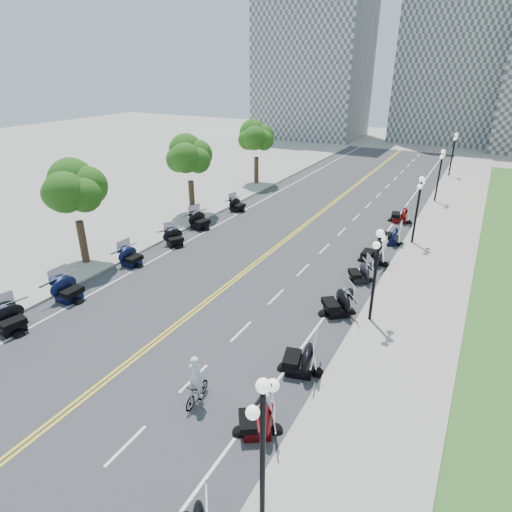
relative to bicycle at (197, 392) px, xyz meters
The scene contains 49 objects.
ground 6.55m from the bicycle, 129.48° to the left, with size 160.00×160.00×0.00m, color gray.
road 15.61m from the bicycle, 105.44° to the left, with size 16.00×90.00×0.01m, color #333335.
centerline_yellow_a 15.65m from the bicycle, 105.86° to the left, with size 0.12×90.00×0.00m, color yellow.
centerline_yellow_b 15.58m from the bicycle, 105.01° to the left, with size 0.12×90.00×0.00m, color yellow.
edge_line_north 15.22m from the bicycle, 81.51° to the left, with size 0.12×90.00×0.00m, color white.
edge_line_south 18.38m from the bicycle, 125.05° to the left, with size 0.12×90.00×0.00m, color white.
lane_dash_4 3.14m from the bicycle, 107.87° to the right, with size 0.12×2.00×0.00m, color white.
lane_dash_5 1.49m from the bicycle, 132.43° to the left, with size 0.12×2.00×0.00m, color white.
lane_dash_6 5.15m from the bicycle, 100.71° to the left, with size 0.12×2.00×0.00m, color white.
lane_dash_7 9.11m from the bicycle, 96.02° to the left, with size 0.12×2.00×0.00m, color white.
lane_dash_8 13.09m from the bicycle, 94.18° to the left, with size 0.12×2.00×0.00m, color white.
lane_dash_9 17.08m from the bicycle, 93.20° to the left, with size 0.12×2.00×0.00m, color white.
lane_dash_10 21.07m from the bicycle, 92.59° to the left, with size 0.12×2.00×0.00m, color white.
lane_dash_11 25.07m from the bicycle, 92.18° to the left, with size 0.12×2.00×0.00m, color white.
lane_dash_12 29.06m from the bicycle, 91.88° to the left, with size 0.12×2.00×0.00m, color white.
lane_dash_13 33.06m from the bicycle, 91.65° to the left, with size 0.12×2.00×0.00m, color white.
lane_dash_14 37.06m from the bicycle, 91.47° to the left, with size 0.12×2.00×0.00m, color white.
lane_dash_15 41.06m from the bicycle, 91.33° to the left, with size 0.12×2.00×0.00m, color white.
lane_dash_16 45.06m from the bicycle, 91.21° to the left, with size 0.12×2.00×0.00m, color white.
lane_dash_17 49.05m from the bicycle, 91.11° to the left, with size 0.12×2.00×0.00m, color white.
lane_dash_18 53.05m from the bicycle, 91.03° to the left, with size 0.12×2.00×0.00m, color white.
lane_dash_19 57.05m from the bicycle, 90.96° to the left, with size 0.12×2.00×0.00m, color white.
sidewalk_north 16.33m from the bicycle, 67.13° to the left, with size 5.00×90.00×0.15m, color #9E9991.
sidewalk_south 21.00m from the bicycle, 134.25° to the left, with size 5.00×90.00×0.15m, color #9E9991.
distant_block_a 71.71m from the bicycle, 108.29° to the left, with size 18.00×14.00×26.00m, color gray.
distant_block_b 74.47m from the bicycle, 90.12° to the left, with size 16.00×12.00×30.00m, color gray.
street_lamp_1 5.74m from the bicycle, 33.62° to the right, with size 0.50×1.20×4.90m, color black, non-canonical shape.
street_lamp_2 10.30m from the bicycle, 63.82° to the left, with size 0.50×1.20×4.90m, color black, non-canonical shape.
street_lamp_3 21.61m from the bicycle, 78.07° to the left, with size 0.50×1.20×4.90m, color black, non-canonical shape.
street_lamp_4 33.41m from the bicycle, 82.34° to the left, with size 0.50×1.20×4.90m, color black, non-canonical shape.
street_lamp_5 45.31m from the bicycle, 84.36° to the left, with size 0.50×1.20×4.90m, color black, non-canonical shape.
tree_2 16.37m from the bicycle, 153.54° to the left, with size 4.80×4.80×9.20m, color #235619, non-canonical shape.
tree_3 24.11m from the bicycle, 126.62° to the left, with size 4.80×4.80×9.20m, color #235619, non-canonical shape.
tree_4 34.38m from the bicycle, 114.51° to the left, with size 4.80×4.80×9.20m, color #235619, non-canonical shape.
motorcycle_n_4 2.80m from the bicycle, ahead, with size 1.96×1.96×1.37m, color #590A0C, non-canonical shape.
motorcycle_n_5 4.60m from the bicycle, 52.15° to the left, with size 2.18×2.18×1.53m, color black, non-canonical shape.
motorcycle_n_6 9.33m from the bicycle, 73.26° to the left, with size 2.20×2.20×1.54m, color black, non-canonical shape.
motorcycle_n_7 13.51m from the bicycle, 78.48° to the left, with size 1.91×1.91×1.34m, color black, non-canonical shape.
motorcycle_n_8 16.52m from the bicycle, 80.51° to the left, with size 2.23×2.23×1.56m, color black, non-canonical shape.
motorcycle_n_9 20.56m from the bicycle, 81.66° to the left, with size 2.08×2.08×1.46m, color black, non-canonical shape.
motorcycle_n_10 25.77m from the bicycle, 84.19° to the left, with size 2.13×2.13×1.49m, color #590A0C, non-canonical shape.
motorcycle_s_4 11.08m from the bicycle, behind, with size 2.15×2.15×1.51m, color black, non-canonical shape.
motorcycle_s_5 11.56m from the bicycle, 164.22° to the left, with size 2.19×2.19×1.53m, color black, non-canonical shape.
motorcycle_s_6 14.00m from the bicycle, 143.66° to the left, with size 1.97×1.97×1.38m, color black, non-canonical shape.
motorcycle_s_7 16.54m from the bicycle, 131.37° to the left, with size 1.94×1.94×1.36m, color black, non-canonical shape.
motorcycle_s_8 19.84m from the bicycle, 125.02° to the left, with size 2.16×2.16×1.52m, color black, non-canonical shape.
motorcycle_s_9 24.30m from the bicycle, 117.03° to the left, with size 1.90×1.90×1.33m, color black, non-canonical shape.
bicycle is the anchor object (origin of this frame).
cyclist_rider 1.41m from the bicycle, ahead, with size 0.67×0.44×1.84m, color white.
Camera 1 is at (12.44, -15.45, 12.19)m, focal length 30.00 mm.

